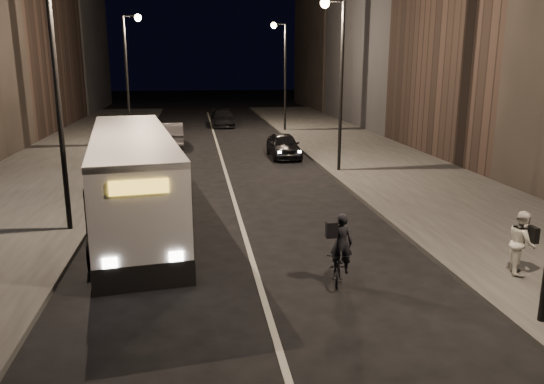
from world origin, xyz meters
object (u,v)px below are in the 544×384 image
object	(u,v)px
car_near	(284,145)
streetlight_right_mid	(337,63)
streetlight_right_far	(282,62)
streetlight_left_near	(64,64)
city_bus	(133,175)
pedestrian_woman	(522,242)
streetlight_left_far	(130,62)
car_far	(223,118)
car_mid	(170,135)
cyclist_on_bicycle	(339,259)

from	to	relation	value
car_near	streetlight_right_mid	bearing A→B (deg)	-70.38
streetlight_right_far	streetlight_left_near	xyz separation A→B (m)	(-10.66, -24.00, 0.00)
city_bus	pedestrian_woman	world-z (taller)	city_bus
streetlight_left_far	car_near	xyz separation A→B (m)	(8.93, -5.23, -4.66)
streetlight_right_far	car_far	world-z (taller)	streetlight_right_far
streetlight_right_mid	streetlight_right_far	bearing A→B (deg)	90.00
streetlight_right_mid	city_bus	xyz separation A→B (m)	(-8.93, -7.19, -3.65)
city_bus	car_mid	distance (m)	16.86
pedestrian_woman	car_near	bearing A→B (deg)	30.81
pedestrian_woman	car_mid	world-z (taller)	pedestrian_woman
streetlight_right_far	city_bus	xyz separation A→B (m)	(-8.93, -23.19, -3.65)
cyclist_on_bicycle	car_near	bearing A→B (deg)	101.86
streetlight_right_far	cyclist_on_bicycle	bearing A→B (deg)	-96.51
streetlight_right_mid	car_near	world-z (taller)	streetlight_right_mid
cyclist_on_bicycle	car_far	size ratio (longest dim) A/B	0.38
cyclist_on_bicycle	streetlight_left_far	bearing A→B (deg)	124.61
streetlight_right_mid	car_near	size ratio (longest dim) A/B	1.97
pedestrian_woman	streetlight_left_far	bearing A→B (deg)	48.33
streetlight_left_near	streetlight_right_mid	bearing A→B (deg)	36.88
pedestrian_woman	car_far	size ratio (longest dim) A/B	0.34
cyclist_on_bicycle	car_far	world-z (taller)	cyclist_on_bicycle
car_near	car_mid	bearing A→B (deg)	143.47
streetlight_right_mid	pedestrian_woman	xyz separation A→B (m)	(1.32, -13.54, -4.38)
streetlight_left_far	car_far	bearing A→B (deg)	58.92
streetlight_right_mid	car_far	xyz separation A→B (m)	(-4.38, 20.42, -4.66)
city_bus	car_far	distance (m)	27.99
streetlight_left_far	car_far	xyz separation A→B (m)	(6.28, 10.42, -4.66)
streetlight_right_mid	car_mid	xyz separation A→B (m)	(-8.38, 9.64, -4.57)
streetlight_right_far	pedestrian_woman	bearing A→B (deg)	-87.43
streetlight_right_far	streetlight_left_far	world-z (taller)	same
streetlight_right_far	streetlight_left_near	bearing A→B (deg)	-113.96
streetlight_right_mid	car_far	size ratio (longest dim) A/B	1.68
pedestrian_woman	car_mid	xyz separation A→B (m)	(-9.70, 23.18, -0.19)
car_far	pedestrian_woman	bearing A→B (deg)	-79.98
streetlight_right_far	car_far	size ratio (longest dim) A/B	1.68
city_bus	car_far	bearing A→B (deg)	72.79
streetlight_right_mid	streetlight_left_near	bearing A→B (deg)	-143.12
city_bus	cyclist_on_bicycle	bearing A→B (deg)	-54.19
pedestrian_woman	city_bus	bearing A→B (deg)	79.57
car_mid	car_far	distance (m)	11.50
streetlight_left_near	car_mid	distance (m)	18.36
streetlight_right_far	car_near	bearing A→B (deg)	-98.77
car_mid	car_far	world-z (taller)	car_mid
streetlight_left_far	car_far	world-z (taller)	streetlight_left_far
car_far	car_mid	bearing A→B (deg)	-109.86
streetlight_right_mid	cyclist_on_bicycle	xyz separation A→B (m)	(-3.32, -13.07, -4.74)
cyclist_on_bicycle	pedestrian_woman	size ratio (longest dim) A/B	1.13
streetlight_right_mid	car_far	bearing A→B (deg)	102.12
car_near	streetlight_right_far	bearing A→B (deg)	80.90
streetlight_left_far	pedestrian_woman	size ratio (longest dim) A/B	4.95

